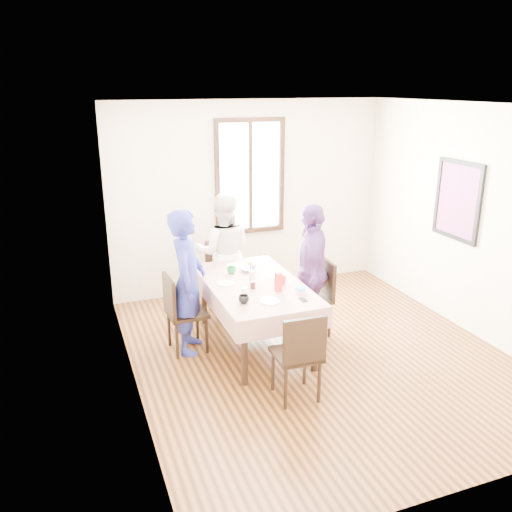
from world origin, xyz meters
The scene contains 31 objects.
ground centered at (0.00, 0.00, 0.00)m, with size 4.50×4.50×0.00m, color #311A0A.
back_wall centered at (0.00, 2.25, 1.35)m, with size 4.00×4.00×0.00m, color beige.
right_wall centered at (2.00, 0.00, 1.35)m, with size 4.50×4.50×0.00m, color beige.
window_frame centered at (0.00, 2.23, 1.65)m, with size 1.02×0.06×1.62m, color black.
window_pane centered at (0.00, 2.24, 1.65)m, with size 0.90×0.02×1.50m, color white.
art_poster centered at (1.98, 0.30, 1.55)m, with size 0.04×0.76×0.96m, color red.
dining_table centered at (-0.58, 0.47, 0.38)m, with size 0.90×1.66×0.75m, color black.
tablecloth centered at (-0.58, 0.47, 0.76)m, with size 1.02×1.78×0.01m, color #5D120D.
chair_left centered at (-1.34, 0.62, 0.46)m, with size 0.42×0.42×0.91m, color black.
chair_right centered at (0.17, 0.52, 0.46)m, with size 0.42×0.42×0.91m, color black.
chair_far centered at (-0.58, 1.61, 0.46)m, with size 0.42×0.42×0.91m, color black.
chair_near centered at (-0.58, -0.67, 0.46)m, with size 0.42×0.42×0.91m, color black.
person_left centered at (-1.32, 0.62, 0.82)m, with size 0.60×0.39×1.63m, color navy.
person_far centered at (-0.58, 1.59, 0.78)m, with size 0.76×0.59×1.57m, color white.
person_right centered at (0.15, 0.52, 0.80)m, with size 0.94×0.39×1.61m, color #583472.
mug_black centered at (-0.88, -0.02, 0.81)m, with size 0.11×0.11×0.09m, color black.
mug_flag centered at (-0.30, 0.34, 0.81)m, with size 0.10×0.10×0.09m, color red.
mug_green centered at (-0.73, 0.87, 0.80)m, with size 0.10×0.10×0.08m, color #0C7226.
serving_bowl centered at (-0.51, 0.88, 0.79)m, with size 0.20×0.20×0.05m, color white.
juice_carton centered at (-0.43, 0.16, 0.87)m, with size 0.07×0.07×0.21m, color red.
butter_tub centered at (-0.22, 0.02, 0.79)m, with size 0.10×0.10×0.05m, color white.
jam_jar centered at (-0.66, 0.33, 0.80)m, with size 0.06×0.06×0.08m, color black.
drinking_glass centered at (-0.80, 0.19, 0.80)m, with size 0.06×0.06×0.09m, color silver.
smartphone centered at (-0.28, -0.16, 0.77)m, with size 0.06×0.12×0.01m, color black.
flower_vase centered at (-0.59, 0.54, 0.82)m, with size 0.06×0.06×0.13m, color silver.
plate_left centered at (-0.89, 0.56, 0.77)m, with size 0.20×0.20×0.01m, color white.
plate_right centered at (-0.27, 0.57, 0.77)m, with size 0.20×0.20×0.01m, color white.
plate_far centered at (-0.61, 1.11, 0.77)m, with size 0.20×0.20×0.01m, color white.
plate_near centered at (-0.61, -0.08, 0.77)m, with size 0.20×0.20×0.01m, color white.
butter_lid centered at (-0.22, 0.02, 0.82)m, with size 0.12×0.12×0.01m, color blue.
flower_bunch centered at (-0.59, 0.54, 0.94)m, with size 0.09×0.09×0.10m, color yellow, non-canonical shape.
Camera 1 is at (-2.50, -4.70, 2.89)m, focal length 36.90 mm.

